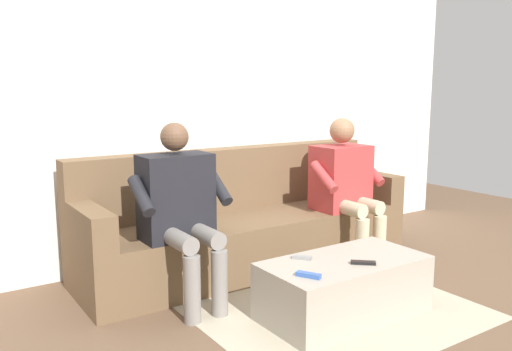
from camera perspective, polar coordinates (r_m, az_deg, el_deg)
The scene contains 10 objects.
ground_plane at distance 3.52m, azimuth 5.62°, elevation -12.91°, with size 8.00×8.00×0.00m, color brown.
back_wall at distance 4.25m, azimuth -4.58°, elevation 8.97°, with size 5.29×0.06×2.60m, color silver.
couch at distance 4.00m, azimuth -1.15°, elevation -5.46°, with size 2.55×0.73×0.88m.
coffee_table at distance 3.23m, azimuth 9.50°, elevation -11.86°, with size 0.99×0.51×0.34m.
person_left_seated at distance 4.11m, azimuth 9.62°, elevation -0.68°, with size 0.56×0.54×1.11m.
person_right_seated at distance 3.28m, azimuth -8.22°, elevation -3.15°, with size 0.59×0.55×1.13m.
remote_blue at distance 2.86m, azimuth 5.71°, elevation -10.69°, with size 0.14×0.04×0.02m, color #3860B7.
remote_gray at distance 3.14m, azimuth 5.03°, elevation -8.85°, with size 0.12×0.04×0.02m, color gray.
remote_black at distance 3.11m, azimuth 11.55°, elevation -9.24°, with size 0.14×0.04×0.02m, color black.
floor_rug at distance 3.37m, azimuth 7.97°, elevation -13.93°, with size 1.61×1.45×0.01m, color #B7AD93.
Camera 1 is at (2.08, 3.10, 1.35)m, focal length 36.89 mm.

